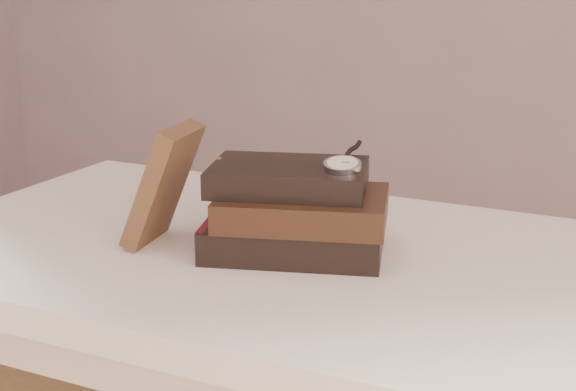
% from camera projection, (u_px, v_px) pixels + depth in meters
% --- Properties ---
extents(table, '(1.00, 0.60, 0.75)m').
position_uv_depth(table, '(270.00, 308.00, 1.16)').
color(table, white).
rests_on(table, ground).
extents(book_stack, '(0.27, 0.22, 0.12)m').
position_uv_depth(book_stack, '(296.00, 212.00, 1.09)').
color(book_stack, black).
rests_on(book_stack, table).
extents(journal, '(0.10, 0.11, 0.16)m').
position_uv_depth(journal, '(163.00, 185.00, 1.12)').
color(journal, '#402818').
rests_on(journal, table).
extents(pocket_watch, '(0.06, 0.15, 0.02)m').
position_uv_depth(pocket_watch, '(343.00, 163.00, 1.06)').
color(pocket_watch, silver).
rests_on(pocket_watch, book_stack).
extents(eyeglasses, '(0.12, 0.13, 0.05)m').
position_uv_depth(eyeglasses, '(246.00, 185.00, 1.18)').
color(eyeglasses, silver).
rests_on(eyeglasses, book_stack).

